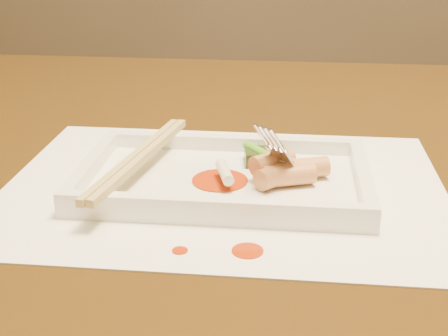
# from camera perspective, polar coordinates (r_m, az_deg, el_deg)

# --- Properties ---
(table) EXTENTS (1.40, 0.90, 0.75)m
(table) POSITION_cam_1_polar(r_m,az_deg,el_deg) (0.68, 7.02, -7.38)
(table) COLOR black
(table) RESTS_ON ground
(placemat) EXTENTS (0.40, 0.30, 0.00)m
(placemat) POSITION_cam_1_polar(r_m,az_deg,el_deg) (0.57, -0.00, -1.74)
(placemat) COLOR white
(placemat) RESTS_ON table
(sauce_splatter_a) EXTENTS (0.02, 0.02, 0.00)m
(sauce_splatter_a) POSITION_cam_1_polar(r_m,az_deg,el_deg) (0.47, 2.17, -7.57)
(sauce_splatter_a) COLOR #A82A04
(sauce_splatter_a) RESTS_ON placemat
(sauce_splatter_b) EXTENTS (0.01, 0.01, 0.00)m
(sauce_splatter_b) POSITION_cam_1_polar(r_m,az_deg,el_deg) (0.47, -4.05, -7.53)
(sauce_splatter_b) COLOR #A82A04
(sauce_splatter_b) RESTS_ON placemat
(plate_base) EXTENTS (0.26, 0.16, 0.01)m
(plate_base) POSITION_cam_1_polar(r_m,az_deg,el_deg) (0.57, 0.00, -1.30)
(plate_base) COLOR white
(plate_base) RESTS_ON placemat
(plate_rim_far) EXTENTS (0.26, 0.01, 0.01)m
(plate_rim_far) POSITION_cam_1_polar(r_m,az_deg,el_deg) (0.63, 0.72, 2.31)
(plate_rim_far) COLOR white
(plate_rim_far) RESTS_ON plate_base
(plate_rim_near) EXTENTS (0.26, 0.01, 0.01)m
(plate_rim_near) POSITION_cam_1_polar(r_m,az_deg,el_deg) (0.50, -0.91, -3.57)
(plate_rim_near) COLOR white
(plate_rim_near) RESTS_ON plate_base
(plate_rim_left) EXTENTS (0.01, 0.14, 0.01)m
(plate_rim_left) POSITION_cam_1_polar(r_m,az_deg,el_deg) (0.59, -12.06, 0.23)
(plate_rim_left) COLOR white
(plate_rim_left) RESTS_ON plate_base
(plate_rim_right) EXTENTS (0.01, 0.14, 0.01)m
(plate_rim_right) POSITION_cam_1_polar(r_m,az_deg,el_deg) (0.57, 12.58, -0.80)
(plate_rim_right) COLOR white
(plate_rim_right) RESTS_ON plate_base
(veg_piece) EXTENTS (0.04, 0.03, 0.01)m
(veg_piece) POSITION_cam_1_polar(r_m,az_deg,el_deg) (0.60, 3.74, 1.10)
(veg_piece) COLOR black
(veg_piece) RESTS_ON plate_base
(scallion_white) EXTENTS (0.02, 0.04, 0.01)m
(scallion_white) POSITION_cam_1_polar(r_m,az_deg,el_deg) (0.55, 0.05, -0.37)
(scallion_white) COLOR #EAEACC
(scallion_white) RESTS_ON plate_base
(scallion_green) EXTENTS (0.06, 0.07, 0.01)m
(scallion_green) POSITION_cam_1_polar(r_m,az_deg,el_deg) (0.58, 4.35, 0.86)
(scallion_green) COLOR #3E9017
(scallion_green) RESTS_ON plate_base
(chopstick_a) EXTENTS (0.04, 0.20, 0.01)m
(chopstick_a) POSITION_cam_1_polar(r_m,az_deg,el_deg) (0.57, -8.16, 1.03)
(chopstick_a) COLOR tan
(chopstick_a) RESTS_ON plate_rim_near
(chopstick_b) EXTENTS (0.04, 0.20, 0.01)m
(chopstick_b) POSITION_cam_1_polar(r_m,az_deg,el_deg) (0.57, -7.38, 1.00)
(chopstick_b) COLOR tan
(chopstick_b) RESTS_ON plate_rim_near
(fork) EXTENTS (0.09, 0.10, 0.14)m
(fork) POSITION_cam_1_polar(r_m,az_deg,el_deg) (0.56, 7.43, 6.51)
(fork) COLOR silver
(fork) RESTS_ON plate_base
(sauce_blob_0) EXTENTS (0.05, 0.05, 0.00)m
(sauce_blob_0) POSITION_cam_1_polar(r_m,az_deg,el_deg) (0.56, -0.38, -1.14)
(sauce_blob_0) COLOR #A82A04
(sauce_blob_0) RESTS_ON plate_base
(rice_cake_0) EXTENTS (0.05, 0.03, 0.02)m
(rice_cake_0) POSITION_cam_1_polar(r_m,az_deg,el_deg) (0.55, 5.94, -0.65)
(rice_cake_0) COLOR tan
(rice_cake_0) RESTS_ON plate_base
(rice_cake_1) EXTENTS (0.04, 0.04, 0.02)m
(rice_cake_1) POSITION_cam_1_polar(r_m,az_deg,el_deg) (0.55, 5.03, -0.60)
(rice_cake_1) COLOR tan
(rice_cake_1) RESTS_ON plate_base
(rice_cake_2) EXTENTS (0.04, 0.04, 0.02)m
(rice_cake_2) POSITION_cam_1_polar(r_m,az_deg,el_deg) (0.56, 4.45, 0.53)
(rice_cake_2) COLOR tan
(rice_cake_2) RESTS_ON plate_base
(rice_cake_3) EXTENTS (0.05, 0.03, 0.02)m
(rice_cake_3) POSITION_cam_1_polar(r_m,az_deg,el_deg) (0.57, 7.01, -0.04)
(rice_cake_3) COLOR tan
(rice_cake_3) RESTS_ON plate_base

